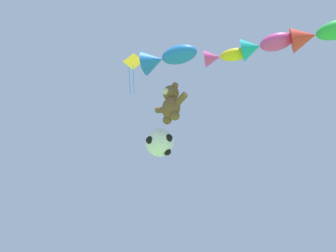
% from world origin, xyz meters
% --- Properties ---
extents(teddy_bear_kite, '(1.64, 0.72, 1.66)m').
position_xyz_m(teddy_bear_kite, '(1.57, 5.48, 7.91)').
color(teddy_bear_kite, brown).
extents(soccer_ball_kite, '(1.18, 1.18, 1.09)m').
position_xyz_m(soccer_ball_kite, '(0.77, 5.68, 6.61)').
color(soccer_ball_kite, white).
extents(fish_kite_cobalt, '(2.33, 1.70, 0.97)m').
position_xyz_m(fish_kite_cobalt, '(1.88, 4.92, 9.62)').
color(fish_kite_cobalt, blue).
extents(fish_kite_goldfin, '(1.73, 1.41, 0.66)m').
position_xyz_m(fish_kite_goldfin, '(3.53, 6.41, 9.60)').
color(fish_kite_goldfin, yellow).
extents(fish_kite_magenta, '(2.00, 1.49, 0.88)m').
position_xyz_m(fish_kite_magenta, '(4.90, 7.06, 9.68)').
color(fish_kite_magenta, '#E53F9E').
extents(fish_kite_emerald, '(2.43, 1.72, 0.92)m').
position_xyz_m(fish_kite_emerald, '(6.68, 7.87, 9.55)').
color(fish_kite_emerald, green).
extents(diamond_kite, '(0.81, 0.77, 2.59)m').
position_xyz_m(diamond_kite, '(-1.57, 5.91, 11.97)').
color(diamond_kite, yellow).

